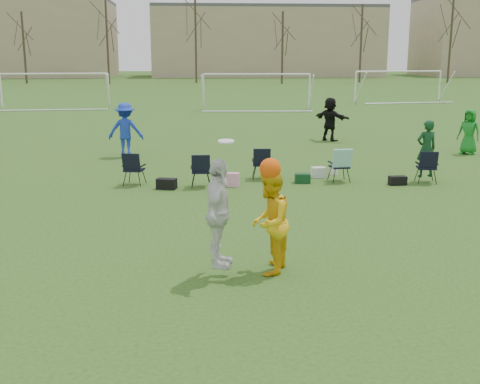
{
  "coord_description": "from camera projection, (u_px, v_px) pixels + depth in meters",
  "views": [
    {
      "loc": [
        -0.24,
        -9.58,
        3.74
      ],
      "look_at": [
        0.57,
        1.21,
        1.25
      ],
      "focal_mm": 45.0,
      "sensor_mm": 36.0,
      "label": 1
    }
  ],
  "objects": [
    {
      "name": "ground",
      "position": [
        212.0,
        280.0,
        10.17
      ],
      "size": [
        260.0,
        260.0,
        0.0
      ],
      "primitive_type": "plane",
      "color": "#274D18",
      "rests_on": "ground"
    },
    {
      "name": "fielder_blue",
      "position": [
        126.0,
        130.0,
        22.22
      ],
      "size": [
        1.32,
        0.8,
        2.0
      ],
      "primitive_type": "imported",
      "rotation": [
        0.0,
        0.0,
        3.09
      ],
      "color": "#1837B6",
      "rests_on": "ground"
    },
    {
      "name": "fielder_green_far",
      "position": [
        469.0,
        132.0,
        22.82
      ],
      "size": [
        0.98,
        0.98,
        1.72
      ],
      "primitive_type": "imported",
      "rotation": [
        0.0,
        0.0,
        -0.79
      ],
      "color": "#157921",
      "rests_on": "ground"
    },
    {
      "name": "fielder_black",
      "position": [
        330.0,
        119.0,
        26.31
      ],
      "size": [
        1.58,
        1.71,
        1.91
      ],
      "primitive_type": "imported",
      "rotation": [
        0.0,
        0.0,
        2.28
      ],
      "color": "black",
      "rests_on": "ground"
    },
    {
      "name": "center_contest",
      "position": [
        248.0,
        217.0,
        10.19
      ],
      "size": [
        1.7,
        1.33,
        2.38
      ],
      "color": "silver",
      "rests_on": "ground"
    },
    {
      "name": "sideline_setup",
      "position": [
        302.0,
        164.0,
        17.79
      ],
      "size": [
        9.33,
        2.07,
        1.85
      ],
      "color": "#103C1C",
      "rests_on": "ground"
    },
    {
      "name": "goal_left",
      "position": [
        55.0,
        81.0,
        42.05
      ],
      "size": [
        7.39,
        0.76,
        2.46
      ],
      "rotation": [
        0.0,
        0.0,
        0.09
      ],
      "color": "white",
      "rests_on": "ground"
    },
    {
      "name": "goal_mid",
      "position": [
        257.0,
        81.0,
        41.12
      ],
      "size": [
        7.4,
        0.63,
        2.46
      ],
      "rotation": [
        0.0,
        0.0,
        -0.07
      ],
      "color": "white",
      "rests_on": "ground"
    },
    {
      "name": "goal_right",
      "position": [
        399.0,
        77.0,
        47.82
      ],
      "size": [
        7.35,
        1.14,
        2.46
      ],
      "rotation": [
        0.0,
        0.0,
        0.14
      ],
      "color": "white",
      "rests_on": "ground"
    },
    {
      "name": "tree_line",
      "position": [
        198.0,
        43.0,
        76.92
      ],
      "size": [
        110.28,
        3.28,
        11.4
      ],
      "color": "#382B21",
      "rests_on": "ground"
    },
    {
      "name": "building_row",
      "position": [
        235.0,
        41.0,
        102.61
      ],
      "size": [
        126.0,
        16.0,
        13.0
      ],
      "color": "tan",
      "rests_on": "ground"
    }
  ]
}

